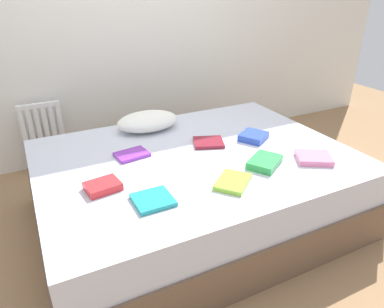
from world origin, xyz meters
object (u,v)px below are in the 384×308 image
at_px(radiator, 43,132).
at_px(textbook_teal, 153,200).
at_px(textbook_blue, 253,137).
at_px(textbook_lime, 233,182).
at_px(textbook_purple, 132,154).
at_px(pillow, 148,121).
at_px(textbook_red, 103,186).
at_px(textbook_green, 265,162).
at_px(textbook_maroon, 208,142).
at_px(textbook_pink, 314,158).
at_px(bed, 195,188).

bearing_deg(radiator, textbook_teal, -76.28).
distance_m(textbook_blue, textbook_lime, 0.64).
height_order(radiator, textbook_purple, radiator).
height_order(pillow, textbook_red, pillow).
distance_m(textbook_teal, textbook_lime, 0.46).
bearing_deg(textbook_blue, radiator, 105.79).
bearing_deg(textbook_blue, textbook_green, -147.64).
xyz_separation_m(pillow, textbook_green, (0.43, -0.86, -0.04)).
bearing_deg(textbook_maroon, textbook_lime, -83.43).
bearing_deg(textbook_blue, textbook_pink, -103.27).
bearing_deg(textbook_blue, pillow, 107.45).
bearing_deg(radiator, textbook_red, -82.03).
xyz_separation_m(textbook_blue, textbook_lime, (-0.45, -0.45, -0.01)).
bearing_deg(textbook_purple, textbook_maroon, -14.26).
height_order(radiator, textbook_blue, radiator).
bearing_deg(textbook_blue, textbook_lime, -167.63).
distance_m(textbook_purple, textbook_lime, 0.70).
xyz_separation_m(textbook_red, textbook_pink, (1.25, -0.25, -0.00)).
distance_m(bed, textbook_maroon, 0.32).
height_order(textbook_purple, textbook_maroon, textbook_maroon).
bearing_deg(textbook_blue, bed, 151.02).
height_order(textbook_blue, textbook_green, textbook_blue).
distance_m(textbook_red, textbook_pink, 1.28).
bearing_deg(textbook_teal, radiator, 103.28).
bearing_deg(textbook_maroon, textbook_green, -49.04).
height_order(textbook_lime, textbook_pink, textbook_pink).
distance_m(textbook_purple, textbook_blue, 0.86).
bearing_deg(bed, textbook_lime, -87.75).
relative_size(textbook_green, textbook_lime, 1.00).
height_order(textbook_green, textbook_pink, textbook_green).
bearing_deg(radiator, textbook_blue, -42.14).
distance_m(pillow, textbook_teal, 0.98).
height_order(textbook_teal, textbook_lime, textbook_lime).
xyz_separation_m(radiator, textbook_lime, (0.84, -1.62, 0.16)).
bearing_deg(radiator, bed, -55.42).
relative_size(textbook_blue, textbook_red, 1.02).
distance_m(textbook_teal, textbook_pink, 1.06).
distance_m(radiator, textbook_teal, 1.64).
height_order(textbook_blue, textbook_pink, textbook_blue).
bearing_deg(pillow, bed, -76.69).
bearing_deg(pillow, textbook_green, -63.26).
height_order(textbook_maroon, textbook_teal, same).
bearing_deg(textbook_green, textbook_blue, 32.09).
height_order(radiator, textbook_green, radiator).
height_order(textbook_green, textbook_lime, textbook_green).
xyz_separation_m(textbook_green, textbook_pink, (0.31, -0.08, -0.00)).
height_order(bed, textbook_blue, textbook_blue).
xyz_separation_m(bed, textbook_red, (-0.64, -0.16, 0.27)).
height_order(bed, textbook_pink, textbook_pink).
bearing_deg(bed, textbook_blue, 3.08).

